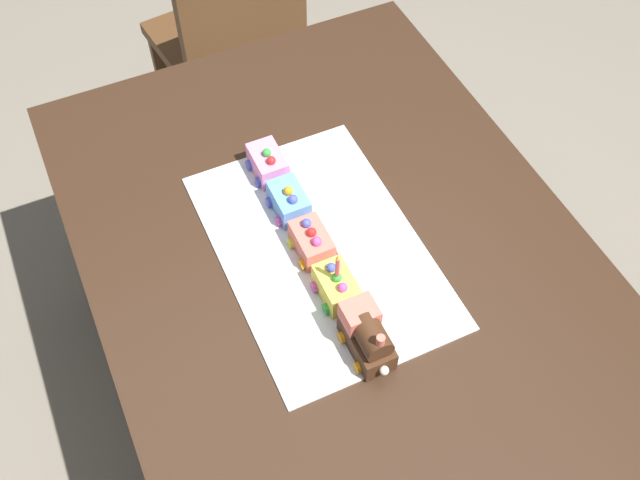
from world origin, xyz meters
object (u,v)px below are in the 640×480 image
object	(u,v)px
cake_car_caboose_lemon	(337,286)
dining_table	(338,282)
cake_locomotive	(367,335)
chair	(232,44)
cake_car_hopper_bubblegum	(268,163)
birthday_candle	(338,265)
cake_car_flatbed_coral	(312,242)
cake_car_tanker_sky_blue	(289,201)

from	to	relation	value
cake_car_caboose_lemon	dining_table	bearing A→B (deg)	-28.90
cake_locomotive	cake_car_caboose_lemon	bearing A→B (deg)	0.00
chair	cake_car_hopper_bubblegum	distance (m)	0.84
cake_car_caboose_lemon	chair	bearing A→B (deg)	-8.78
dining_table	chair	world-z (taller)	chair
cake_locomotive	birthday_candle	size ratio (longest dim) A/B	2.11
cake_car_flatbed_coral	cake_car_tanker_sky_blue	distance (m)	0.12
cake_locomotive	cake_car_caboose_lemon	distance (m)	0.13
cake_car_caboose_lemon	cake_car_tanker_sky_blue	bearing A→B (deg)	-0.00
cake_car_caboose_lemon	cake_car_tanker_sky_blue	size ratio (longest dim) A/B	1.00
cake_car_flatbed_coral	cake_car_tanker_sky_blue	xyz separation A→B (m)	(0.12, -0.00, -0.00)
cake_car_flatbed_coral	cake_car_tanker_sky_blue	size ratio (longest dim) A/B	1.00
cake_car_caboose_lemon	cake_car_hopper_bubblegum	bearing A→B (deg)	-0.00
cake_locomotive	cake_car_flatbed_coral	size ratio (longest dim) A/B	1.40
cake_locomotive	cake_car_flatbed_coral	xyz separation A→B (m)	(0.25, 0.00, -0.02)
cake_locomotive	birthday_candle	bearing A→B (deg)	0.00
cake_locomotive	chair	bearing A→B (deg)	-7.89
birthday_candle	cake_car_hopper_bubblegum	bearing A→B (deg)	0.00
cake_car_caboose_lemon	cake_locomotive	bearing A→B (deg)	-180.00
dining_table	cake_car_hopper_bubblegum	bearing A→B (deg)	10.16
dining_table	birthday_candle	distance (m)	0.24
birthday_candle	cake_locomotive	bearing A→B (deg)	-180.00
cake_car_tanker_sky_blue	cake_car_hopper_bubblegum	size ratio (longest dim) A/B	1.00
dining_table	cake_car_caboose_lemon	size ratio (longest dim) A/B	14.00
cake_car_hopper_bubblegum	cake_car_caboose_lemon	bearing A→B (deg)	180.00
cake_car_tanker_sky_blue	cake_car_hopper_bubblegum	distance (m)	0.12
cake_locomotive	cake_car_tanker_sky_blue	bearing A→B (deg)	0.00
dining_table	cake_car_caboose_lemon	bearing A→B (deg)	151.10
chair	dining_table	bearing A→B (deg)	75.79
chair	cake_car_caboose_lemon	size ratio (longest dim) A/B	8.60
dining_table	cake_car_flatbed_coral	distance (m)	0.15
cake_car_flatbed_coral	cake_car_tanker_sky_blue	world-z (taller)	same
chair	cake_car_hopper_bubblegum	xyz separation A→B (m)	(-0.77, 0.17, 0.30)
birthday_candle	dining_table	bearing A→B (deg)	-28.67
cake_car_tanker_sky_blue	dining_table	bearing A→B (deg)	-162.20
chair	cake_car_caboose_lemon	xyz separation A→B (m)	(-1.12, 0.17, 0.30)
dining_table	chair	distance (m)	1.05
dining_table	cake_locomotive	size ratio (longest dim) A/B	10.00
cake_car_caboose_lemon	birthday_candle	bearing A→B (deg)	-180.00
cake_car_caboose_lemon	birthday_candle	distance (m)	0.07
dining_table	chair	size ratio (longest dim) A/B	1.63
cake_locomotive	cake_car_caboose_lemon	size ratio (longest dim) A/B	1.40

